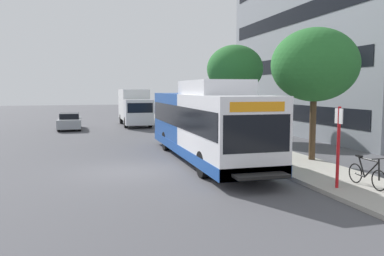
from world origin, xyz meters
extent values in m
plane|color=#4C4C51|center=(0.00, 8.00, 0.00)|extent=(120.00, 120.00, 0.00)
cube|color=#A8A399|center=(7.00, 6.00, 0.07)|extent=(3.00, 56.00, 0.14)
cube|color=white|center=(3.69, -1.17, 1.69)|extent=(2.54, 5.80, 2.73)
cube|color=#19479E|center=(3.69, 4.63, 1.69)|extent=(2.54, 5.80, 2.73)
cube|color=#19479E|center=(3.69, 1.73, 0.54)|extent=(2.57, 11.60, 0.44)
cube|color=black|center=(3.69, 1.73, 2.05)|extent=(2.58, 11.25, 0.96)
cube|color=black|center=(3.69, -4.03, 1.85)|extent=(2.34, 0.10, 1.24)
cube|color=orange|center=(3.69, -4.04, 2.72)|extent=(1.90, 0.08, 0.32)
cube|color=white|center=(3.69, 0.28, 3.35)|extent=(2.16, 4.06, 0.60)
cube|color=black|center=(3.69, -4.42, 0.55)|extent=(1.78, 0.60, 0.10)
cylinder|color=black|center=(2.56, -1.86, 0.50)|extent=(0.30, 1.00, 1.00)
cylinder|color=black|center=(4.82, -1.86, 0.50)|extent=(0.30, 1.00, 1.00)
cylinder|color=black|center=(2.56, 4.92, 0.50)|extent=(0.30, 1.00, 1.00)
cylinder|color=black|center=(4.82, 4.92, 0.50)|extent=(0.30, 1.00, 1.00)
cylinder|color=red|center=(6.09, -4.94, 1.44)|extent=(0.10, 0.10, 2.60)
cube|color=white|center=(6.07, -4.94, 2.44)|extent=(0.04, 0.36, 0.48)
torus|color=black|center=(7.08, -5.64, 0.47)|extent=(0.04, 0.66, 0.66)
torus|color=black|center=(7.08, -4.54, 0.47)|extent=(0.04, 0.66, 0.66)
cylinder|color=black|center=(7.08, -5.29, 0.74)|extent=(0.05, 0.64, 0.64)
cylinder|color=black|center=(7.08, -4.84, 0.74)|extent=(0.05, 0.34, 0.62)
cylinder|color=black|center=(7.08, -5.14, 1.04)|extent=(0.05, 0.90, 0.05)
cylinder|color=black|center=(7.08, -4.77, 0.46)|extent=(0.05, 0.45, 0.08)
cylinder|color=black|center=(7.08, -5.62, 0.81)|extent=(0.05, 0.10, 0.67)
cylinder|color=black|center=(7.08, -5.59, 1.14)|extent=(0.52, 0.03, 0.03)
cube|color=black|center=(7.08, -4.69, 1.08)|extent=(0.12, 0.24, 0.06)
cylinder|color=#4C3823|center=(8.15, -0.27, 1.53)|extent=(0.28, 0.28, 2.78)
ellipsoid|color=#286B2D|center=(8.15, -0.27, 4.34)|extent=(3.78, 3.78, 3.22)
cylinder|color=#4C3823|center=(8.17, 9.21, 1.68)|extent=(0.28, 0.28, 3.07)
ellipsoid|color=#286B2D|center=(8.17, 9.21, 4.62)|extent=(3.75, 3.75, 3.19)
cube|color=#93999E|center=(-2.80, 17.74, 0.55)|extent=(1.80, 4.50, 0.70)
cube|color=black|center=(-2.80, 17.84, 1.05)|extent=(1.48, 2.34, 0.56)
cylinder|color=black|center=(-3.60, 16.39, 0.32)|extent=(0.20, 0.64, 0.64)
cylinder|color=black|center=(-2.00, 16.39, 0.32)|extent=(0.20, 0.64, 0.64)
cylinder|color=black|center=(-3.60, 19.09, 0.32)|extent=(0.20, 0.64, 0.64)
cylinder|color=black|center=(-2.00, 19.09, 0.32)|extent=(0.20, 0.64, 0.64)
cube|color=silver|center=(2.77, 17.27, 1.35)|extent=(2.30, 2.00, 2.10)
cube|color=white|center=(2.77, 20.77, 1.90)|extent=(2.30, 5.00, 2.70)
cube|color=black|center=(2.77, 16.30, 1.75)|extent=(2.07, 0.08, 0.80)
cylinder|color=black|center=(1.74, 17.71, 0.46)|extent=(0.26, 0.92, 0.92)
cylinder|color=black|center=(3.80, 17.71, 0.46)|extent=(0.26, 0.92, 0.92)
cylinder|color=black|center=(1.74, 21.85, 0.46)|extent=(0.26, 0.92, 0.92)
cylinder|color=black|center=(3.80, 21.85, 0.46)|extent=(0.26, 0.92, 0.92)
cube|color=black|center=(18.16, 10.09, 1.66)|extent=(11.45, 17.75, 1.10)
cube|color=black|center=(18.16, 10.09, 4.99)|extent=(11.45, 17.75, 1.10)
cube|color=black|center=(18.16, 10.09, 8.31)|extent=(11.45, 17.75, 1.10)
cylinder|color=#B7B7BC|center=(14.90, 24.54, 3.77)|extent=(1.10, 1.10, 7.54)
cylinder|color=#B7B7BC|center=(14.90, 24.54, 11.31)|extent=(0.91, 0.91, 7.54)
camera|label=1|loc=(-1.66, -15.54, 3.29)|focal=36.64mm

